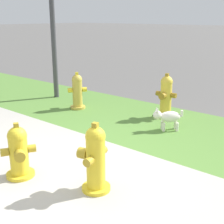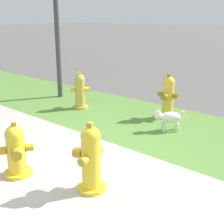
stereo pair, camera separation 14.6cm
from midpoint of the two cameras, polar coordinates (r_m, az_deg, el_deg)
ground_plane at (r=3.80m, az=-7.83°, el=-11.20°), size 120.00×120.00×0.00m
sidewalk_pavement at (r=3.80m, az=-7.83°, el=-11.13°), size 18.00×2.14×0.01m
grass_verge at (r=5.36m, az=10.11°, el=-2.61°), size 18.00×2.26×0.01m
fire_hydrant_near_corner at (r=3.75m, az=-16.08°, el=-6.86°), size 0.37×0.38×0.66m
fire_hydrant_mid_block at (r=3.29m, az=-2.68°, el=-8.49°), size 0.36×0.39×0.77m
fire_hydrant_by_grass_verge at (r=6.27m, az=-5.23°, el=3.83°), size 0.35×0.36×0.74m
fire_hydrant_at_driveway at (r=5.75m, az=10.90°, el=2.74°), size 0.39×0.37×0.81m
small_white_dog at (r=5.11m, az=11.08°, el=-1.02°), size 0.41×0.40×0.39m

